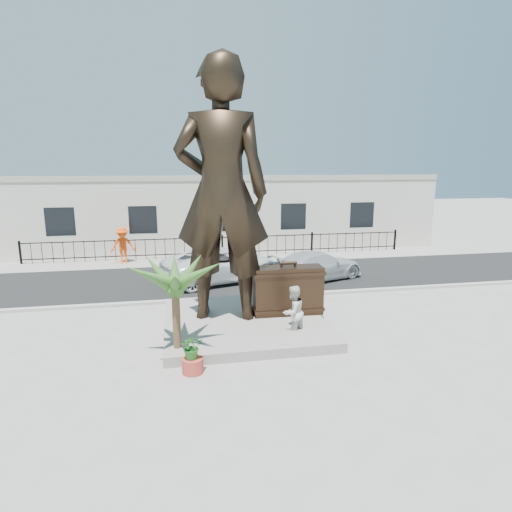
{
  "coord_description": "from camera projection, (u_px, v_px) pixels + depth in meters",
  "views": [
    {
      "loc": [
        -2.6,
        -11.86,
        5.31
      ],
      "look_at": [
        0.0,
        2.0,
        2.3
      ],
      "focal_mm": 30.0,
      "sensor_mm": 36.0,
      "label": 1
    }
  ],
  "objects": [
    {
      "name": "ground",
      "position": [
        268.0,
        343.0,
        12.97
      ],
      "size": [
        100.0,
        100.0,
        0.0
      ],
      "primitive_type": "plane",
      "color": "#9E9991",
      "rests_on": "ground"
    },
    {
      "name": "street",
      "position": [
        233.0,
        277.0,
        20.66
      ],
      "size": [
        40.0,
        7.0,
        0.01
      ],
      "primitive_type": "cube",
      "color": "black",
      "rests_on": "ground"
    },
    {
      "name": "curb",
      "position": [
        245.0,
        297.0,
        17.29
      ],
      "size": [
        40.0,
        0.25,
        0.12
      ],
      "primitive_type": "cube",
      "color": "#A5A399",
      "rests_on": "ground"
    },
    {
      "name": "far_sidewalk",
      "position": [
        224.0,
        259.0,
        24.51
      ],
      "size": [
        40.0,
        2.5,
        0.02
      ],
      "primitive_type": "cube",
      "color": "#9E9991",
      "rests_on": "ground"
    },
    {
      "name": "plinth",
      "position": [
        244.0,
        322.0,
        14.3
      ],
      "size": [
        5.2,
        5.2,
        0.3
      ],
      "primitive_type": "cube",
      "color": "gray",
      "rests_on": "ground"
    },
    {
      "name": "fence",
      "position": [
        222.0,
        247.0,
        25.15
      ],
      "size": [
        22.0,
        0.1,
        1.2
      ],
      "primitive_type": "cube",
      "color": "black",
      "rests_on": "ground"
    },
    {
      "name": "building",
      "position": [
        215.0,
        212.0,
        28.85
      ],
      "size": [
        28.0,
        7.0,
        4.4
      ],
      "primitive_type": "cube",
      "color": "silver",
      "rests_on": "ground"
    },
    {
      "name": "statue",
      "position": [
        221.0,
        193.0,
        13.63
      ],
      "size": [
        3.35,
        2.54,
        8.29
      ],
      "primitive_type": "imported",
      "rotation": [
        0.0,
        0.0,
        2.94
      ],
      "color": "black",
      "rests_on": "plinth"
    },
    {
      "name": "suitcase",
      "position": [
        288.0,
        290.0,
        14.57
      ],
      "size": [
        2.35,
        0.78,
        1.65
      ],
      "primitive_type": "cube",
      "rotation": [
        0.0,
        0.0,
        -0.02
      ],
      "color": "black",
      "rests_on": "plinth"
    },
    {
      "name": "tourist",
      "position": [
        293.0,
        312.0,
        13.25
      ],
      "size": [
        1.03,
        0.97,
        1.68
      ],
      "primitive_type": "imported",
      "rotation": [
        0.0,
        0.0,
        3.71
      ],
      "color": "silver",
      "rests_on": "ground"
    },
    {
      "name": "car_white",
      "position": [
        223.0,
        264.0,
        19.86
      ],
      "size": [
        6.11,
        4.14,
        1.56
      ],
      "primitive_type": "imported",
      "rotation": [
        0.0,
        0.0,
        1.88
      ],
      "color": "silver",
      "rests_on": "street"
    },
    {
      "name": "car_silver",
      "position": [
        317.0,
        265.0,
        20.08
      ],
      "size": [
        5.01,
        3.46,
        1.35
      ],
      "primitive_type": "imported",
      "rotation": [
        0.0,
        0.0,
        1.95
      ],
      "color": "#B7B9BD",
      "rests_on": "street"
    },
    {
      "name": "worker",
      "position": [
        123.0,
        245.0,
        23.33
      ],
      "size": [
        1.36,
        0.89,
        1.98
      ],
      "primitive_type": "imported",
      "rotation": [
        0.0,
        0.0,
        0.12
      ],
      "color": "#FF4B0D",
      "rests_on": "far_sidewalk"
    },
    {
      "name": "palm_tree",
      "position": [
        178.0,
        357.0,
        12.06
      ],
      "size": [
        1.8,
        1.8,
        3.2
      ],
      "primitive_type": null,
      "color": "#2F5820",
      "rests_on": "ground"
    },
    {
      "name": "planter",
      "position": [
        193.0,
        365.0,
        11.12
      ],
      "size": [
        0.56,
        0.56,
        0.4
      ],
      "primitive_type": "cylinder",
      "color": "#B73B30",
      "rests_on": "ground"
    },
    {
      "name": "shrub",
      "position": [
        192.0,
        347.0,
        11.01
      ],
      "size": [
        0.64,
        0.57,
        0.65
      ],
      "primitive_type": "imported",
      "rotation": [
        0.0,
        0.0,
        0.11
      ],
      "color": "#256A22",
      "rests_on": "planter"
    }
  ]
}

